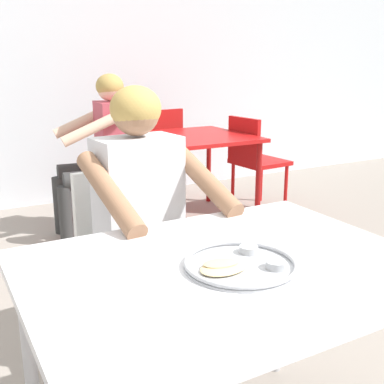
# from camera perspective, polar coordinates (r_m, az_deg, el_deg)

# --- Properties ---
(back_wall) EXTENTS (12.00, 0.12, 3.40)m
(back_wall) POSITION_cam_1_polar(r_m,az_deg,el_deg) (4.64, -20.14, 19.22)
(back_wall) COLOR silver
(back_wall) RESTS_ON ground
(table_foreground) EXTENTS (1.13, 0.85, 0.75)m
(table_foreground) POSITION_cam_1_polar(r_m,az_deg,el_deg) (1.42, 4.06, -11.33)
(table_foreground) COLOR silver
(table_foreground) RESTS_ON ground
(thali_tray) EXTENTS (0.32, 0.32, 0.03)m
(thali_tray) POSITION_cam_1_polar(r_m,az_deg,el_deg) (1.36, 5.76, -8.51)
(thali_tray) COLOR #B7BABF
(thali_tray) RESTS_ON table_foreground
(chair_foreground) EXTENTS (0.46, 0.42, 0.84)m
(chair_foreground) POSITION_cam_1_polar(r_m,az_deg,el_deg) (2.20, -7.67, -6.78)
(chair_foreground) COLOR silver
(chair_foreground) RESTS_ON ground
(diner_foreground) EXTENTS (0.52, 0.57, 1.22)m
(diner_foreground) POSITION_cam_1_polar(r_m,az_deg,el_deg) (1.93, -5.18, -2.42)
(diner_foreground) COLOR #343434
(diner_foreground) RESTS_ON ground
(table_background_red) EXTENTS (0.91, 0.91, 0.72)m
(table_background_red) POSITION_cam_1_polar(r_m,az_deg,el_deg) (3.99, 0.10, 5.64)
(table_background_red) COLOR #B71414
(table_background_red) RESTS_ON ground
(chair_red_left) EXTENTS (0.43, 0.45, 0.87)m
(chair_red_left) POSITION_cam_1_polar(r_m,az_deg,el_deg) (3.70, -8.25, 2.61)
(chair_red_left) COLOR red
(chair_red_left) RESTS_ON ground
(chair_red_right) EXTENTS (0.46, 0.45, 0.85)m
(chair_red_right) POSITION_cam_1_polar(r_m,az_deg,el_deg) (4.32, 7.33, 4.24)
(chair_red_right) COLOR #B61313
(chair_red_right) RESTS_ON ground
(chair_red_far) EXTENTS (0.42, 0.44, 0.89)m
(chair_red_far) POSITION_cam_1_polar(r_m,az_deg,el_deg) (4.60, -3.82, 5.28)
(chair_red_far) COLOR #A61514
(chair_red_far) RESTS_ON ground
(patron_background) EXTENTS (0.58, 0.53, 1.23)m
(patron_background) POSITION_cam_1_polar(r_m,az_deg,el_deg) (3.67, -10.88, 5.93)
(patron_background) COLOR #303030
(patron_background) RESTS_ON ground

